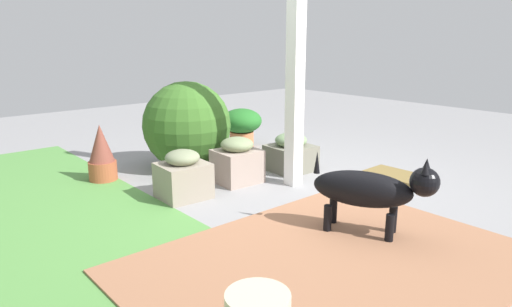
% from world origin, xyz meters
% --- Properties ---
extents(ground_plane, '(12.00, 12.00, 0.00)m').
position_xyz_m(ground_plane, '(0.00, 0.00, 0.00)').
color(ground_plane, gray).
extents(brick_path, '(1.80, 2.40, 0.02)m').
position_xyz_m(brick_path, '(-1.10, 0.75, 0.01)').
color(brick_path, '#9D694A').
rests_on(brick_path, ground).
extents(porch_pillar, '(0.12, 0.12, 2.49)m').
position_xyz_m(porch_pillar, '(0.17, -0.19, 1.24)').
color(porch_pillar, white).
rests_on(porch_pillar, ground).
extents(stone_planter_nearest, '(0.44, 0.44, 0.40)m').
position_xyz_m(stone_planter_nearest, '(0.51, -0.49, 0.18)').
color(stone_planter_nearest, slate).
rests_on(stone_planter_nearest, ground).
extents(stone_planter_near, '(0.38, 0.42, 0.44)m').
position_xyz_m(stone_planter_near, '(0.57, 0.17, 0.21)').
color(stone_planter_near, '#A18D80').
rests_on(stone_planter_near, ground).
extents(stone_planter_mid, '(0.39, 0.42, 0.43)m').
position_xyz_m(stone_planter_mid, '(0.53, 0.80, 0.20)').
color(stone_planter_mid, gray).
rests_on(stone_planter_mid, ground).
extents(round_shrub, '(0.92, 0.92, 0.92)m').
position_xyz_m(round_shrub, '(1.28, 0.27, 0.46)').
color(round_shrub, '#356323').
rests_on(round_shrub, ground).
extents(terracotta_pot_broad, '(0.51, 0.51, 0.48)m').
position_xyz_m(terracotta_pot_broad, '(1.65, -0.76, 0.29)').
color(terracotta_pot_broad, '#CA6F44').
rests_on(terracotta_pot_broad, ground).
extents(terracotta_pot_spiky, '(0.27, 0.27, 0.55)m').
position_xyz_m(terracotta_pot_spiky, '(1.46, 1.12, 0.26)').
color(terracotta_pot_spiky, '#AA5233').
rests_on(terracotta_pot_spiky, ground).
extents(dog, '(0.82, 0.53, 0.58)m').
position_xyz_m(dog, '(-0.98, 0.22, 0.34)').
color(dog, black).
rests_on(dog, ground).
extents(doormat, '(0.61, 0.39, 0.03)m').
position_xyz_m(doormat, '(-0.35, -1.13, 0.01)').
color(doormat, olive).
rests_on(doormat, ground).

